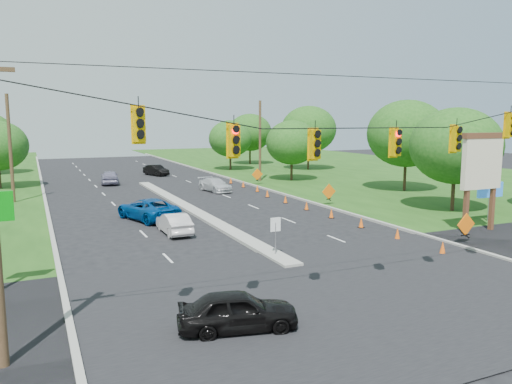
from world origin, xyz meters
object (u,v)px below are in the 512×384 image
pylon_sign (483,167)px  black_sedan (238,311)px  white_sedan (174,223)px  blue_pickup (148,209)px

pylon_sign → black_sedan: bearing=-158.7°
pylon_sign → white_sedan: (-17.56, 7.13, -3.36)m
white_sedan → blue_pickup: size_ratio=0.72×
white_sedan → blue_pickup: 5.04m
black_sedan → pylon_sign: bearing=-56.2°
pylon_sign → black_sedan: 21.05m
pylon_sign → white_sedan: size_ratio=1.57×
black_sedan → blue_pickup: (1.27, 19.70, 0.07)m
black_sedan → white_sedan: bearing=5.5°
black_sedan → blue_pickup: size_ratio=0.74×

